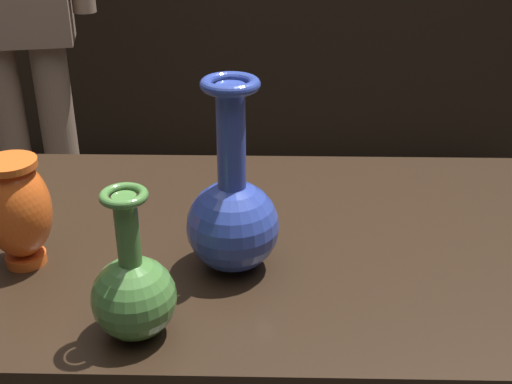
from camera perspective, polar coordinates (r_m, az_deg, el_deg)
back_display_shelf at (r=3.21m, az=1.50°, el=11.57°), size 2.60×0.40×0.99m
vase_centerpiece at (r=0.92m, az=-2.06°, el=-1.95°), size 0.13×0.13×0.28m
vase_tall_behind at (r=0.82m, az=-10.65°, el=-8.54°), size 0.11×0.11×0.20m
vase_left_accent at (r=0.99m, az=-20.13°, el=-1.41°), size 0.10×0.10×0.17m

